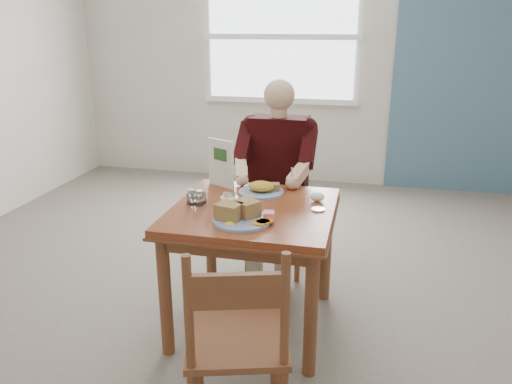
% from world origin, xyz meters
% --- Properties ---
extents(floor, '(6.00, 6.00, 0.00)m').
position_xyz_m(floor, '(0.00, 0.00, 0.00)').
color(floor, '#5F564D').
rests_on(floor, ground).
extents(wall_back, '(5.50, 0.00, 5.50)m').
position_xyz_m(wall_back, '(0.00, 3.00, 1.40)').
color(wall_back, beige).
rests_on(wall_back, ground).
extents(accent_panel, '(1.60, 0.02, 2.80)m').
position_xyz_m(accent_panel, '(1.60, 2.98, 1.40)').
color(accent_panel, '#43667D').
rests_on(accent_panel, ground).
extents(lemon_wedge, '(0.06, 0.05, 0.03)m').
position_xyz_m(lemon_wedge, '(-0.05, -0.30, 0.76)').
color(lemon_wedge, yellow).
rests_on(lemon_wedge, table).
extents(napkin, '(0.09, 0.08, 0.05)m').
position_xyz_m(napkin, '(0.34, 0.19, 0.78)').
color(napkin, white).
rests_on(napkin, table).
extents(metal_dish, '(0.09, 0.09, 0.01)m').
position_xyz_m(metal_dish, '(0.36, 0.04, 0.75)').
color(metal_dish, silver).
rests_on(metal_dish, table).
extents(window, '(1.72, 0.04, 1.42)m').
position_xyz_m(window, '(-0.40, 2.97, 1.60)').
color(window, white).
rests_on(window, wall_back).
extents(table, '(0.92, 0.92, 0.75)m').
position_xyz_m(table, '(0.00, 0.00, 0.64)').
color(table, brown).
rests_on(table, ground).
extents(chair_far, '(0.42, 0.42, 0.95)m').
position_xyz_m(chair_far, '(0.00, 0.80, 0.48)').
color(chair_far, brown).
rests_on(chair_far, ground).
extents(chair_near, '(0.52, 0.52, 0.95)m').
position_xyz_m(chair_near, '(0.14, -0.87, 0.48)').
color(chair_near, brown).
rests_on(chair_near, ground).
extents(diner, '(0.53, 0.56, 1.39)m').
position_xyz_m(diner, '(0.00, 0.71, 0.81)').
color(diner, tan).
rests_on(diner, chair_far).
extents(near_plate, '(0.39, 0.39, 0.10)m').
position_xyz_m(near_plate, '(-0.01, -0.21, 0.79)').
color(near_plate, white).
rests_on(near_plate, table).
extents(far_plate, '(0.33, 0.33, 0.07)m').
position_xyz_m(far_plate, '(-0.00, 0.26, 0.78)').
color(far_plate, white).
rests_on(far_plate, table).
extents(caddy, '(0.13, 0.13, 0.08)m').
position_xyz_m(caddy, '(-0.14, -0.01, 0.78)').
color(caddy, white).
rests_on(caddy, table).
extents(shakers, '(0.10, 0.05, 0.09)m').
position_xyz_m(shakers, '(-0.33, -0.04, 0.80)').
color(shakers, white).
rests_on(shakers, table).
extents(creamer, '(0.15, 0.15, 0.05)m').
position_xyz_m(creamer, '(-0.34, 0.00, 0.78)').
color(creamer, white).
rests_on(creamer, table).
extents(menu, '(0.19, 0.11, 0.30)m').
position_xyz_m(menu, '(-0.29, 0.33, 0.90)').
color(menu, white).
rests_on(menu, table).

